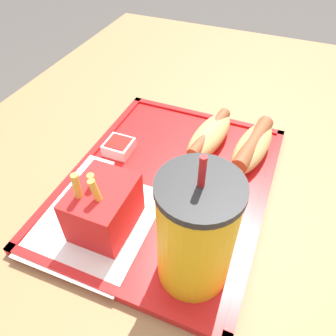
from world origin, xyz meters
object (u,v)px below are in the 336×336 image
(soda_cup, at_px, (196,233))
(hot_dog_near, at_px, (212,136))
(hot_dog_far, at_px, (252,146))
(fries_carton, at_px, (104,208))
(sauce_cup_ketchup, at_px, (119,146))
(sauce_cup_mayo, at_px, (96,172))

(soda_cup, xyz_separation_m, hot_dog_near, (-0.24, -0.05, -0.06))
(hot_dog_far, bearing_deg, soda_cup, -5.34)
(fries_carton, distance_m, sauce_cup_ketchup, 0.16)
(soda_cup, bearing_deg, sauce_cup_ketchup, -130.53)
(hot_dog_far, xyz_separation_m, fries_carton, (0.22, -0.15, 0.02))
(soda_cup, distance_m, fries_carton, 0.14)
(soda_cup, relative_size, hot_dog_far, 1.28)
(hot_dog_far, xyz_separation_m, sauce_cup_mayo, (0.14, -0.22, -0.01))
(sauce_cup_mayo, bearing_deg, fries_carton, 39.54)
(sauce_cup_mayo, bearing_deg, hot_dog_far, 123.22)
(hot_dog_far, height_order, sauce_cup_ketchup, hot_dog_far)
(fries_carton, xyz_separation_m, sauce_cup_ketchup, (-0.14, -0.06, -0.03))
(hot_dog_near, xyz_separation_m, sauce_cup_mayo, (0.14, -0.15, -0.01))
(hot_dog_far, distance_m, sauce_cup_mayo, 0.26)
(soda_cup, relative_size, sauce_cup_ketchup, 4.26)
(fries_carton, distance_m, sauce_cup_mayo, 0.10)
(sauce_cup_mayo, height_order, sauce_cup_ketchup, same)
(hot_dog_near, distance_m, sauce_cup_ketchup, 0.16)
(soda_cup, height_order, hot_dog_far, soda_cup)
(soda_cup, bearing_deg, hot_dog_far, 174.66)
(soda_cup, relative_size, fries_carton, 1.74)
(fries_carton, height_order, sauce_cup_ketchup, fries_carton)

